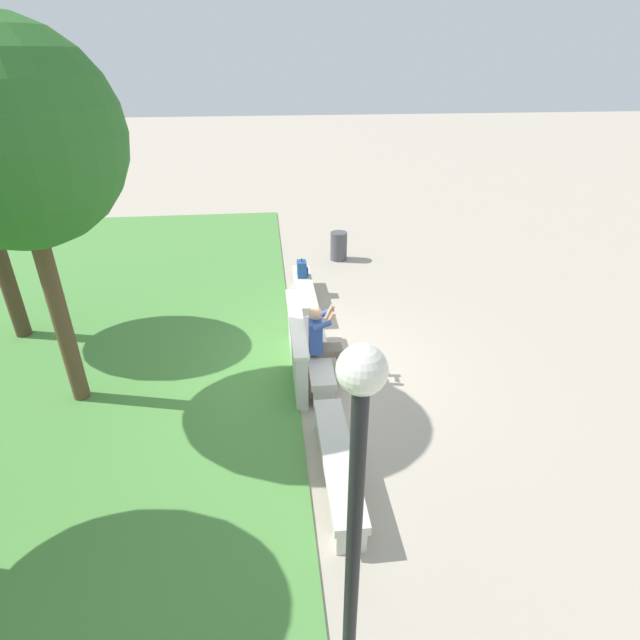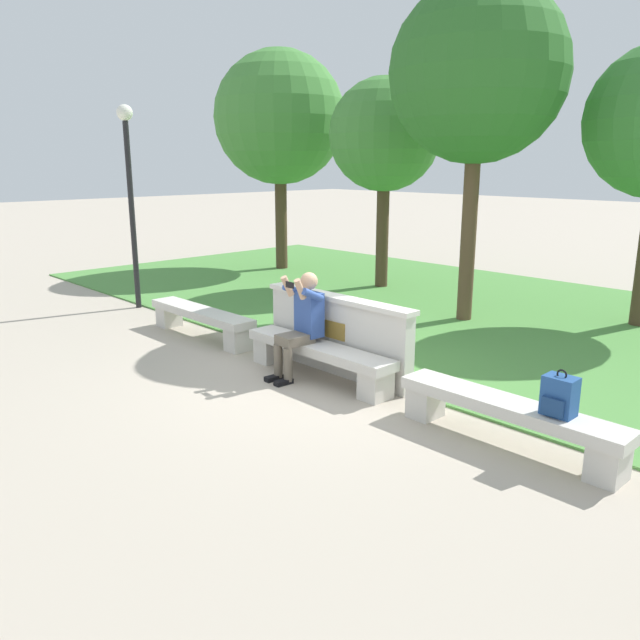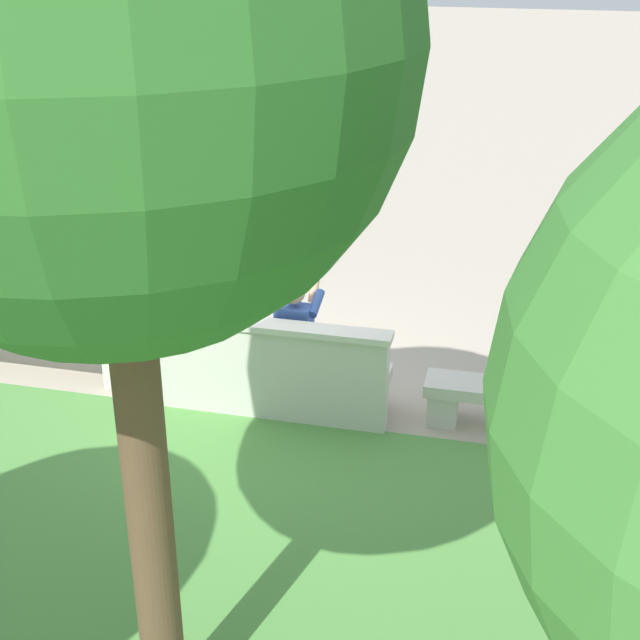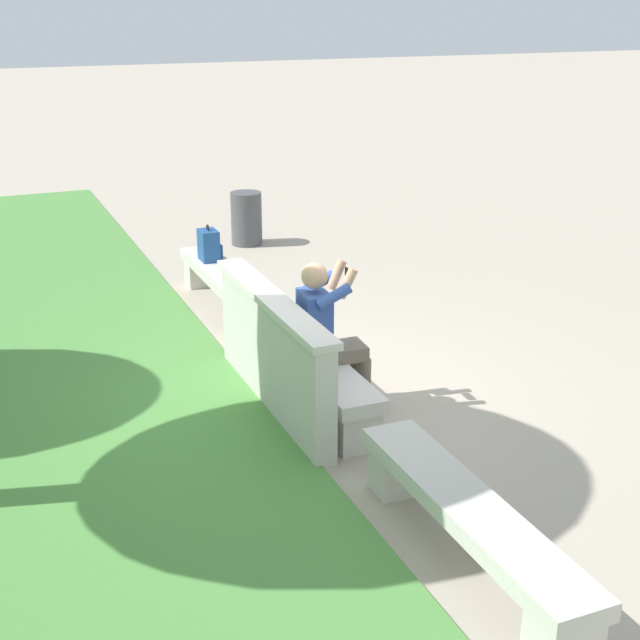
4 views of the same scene
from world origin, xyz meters
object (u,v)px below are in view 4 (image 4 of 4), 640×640
object	(u,v)px
trash_bin	(246,218)
person_photographer	(328,328)
backpack	(209,246)
bench_main	(469,521)
bench_near	(310,368)
bench_mid	(223,283)

from	to	relation	value
trash_bin	person_photographer	bearing A→B (deg)	168.97
backpack	trash_bin	world-z (taller)	backpack
bench_main	bench_near	world-z (taller)	same
bench_mid	person_photographer	xyz separation A→B (m)	(-2.83, -0.08, 0.43)
person_photographer	trash_bin	distance (m)	5.50
bench_mid	person_photographer	bearing A→B (deg)	-178.43
bench_near	backpack	world-z (taller)	backpack
bench_near	person_photographer	world-z (taller)	person_photographer
person_photographer	trash_bin	size ratio (longest dim) A/B	1.76
bench_mid	trash_bin	size ratio (longest dim) A/B	3.03
backpack	bench_mid	bearing A→B (deg)	-179.36
bench_main	bench_mid	size ratio (longest dim) A/B	1.00
person_photographer	trash_bin	bearing A→B (deg)	-11.03
bench_near	person_photographer	bearing A→B (deg)	-159.73
trash_bin	backpack	bearing A→B (deg)	151.49
bench_main	bench_near	bearing A→B (deg)	0.00
bench_main	bench_near	xyz separation A→B (m)	(2.62, 0.00, 0.00)
person_photographer	backpack	size ratio (longest dim) A/B	3.08
bench_main	trash_bin	xyz separation A→B (m)	(7.80, -1.13, 0.07)
bench_mid	person_photographer	world-z (taller)	person_photographer
bench_main	bench_near	size ratio (longest dim) A/B	1.00
bench_main	backpack	distance (m)	5.72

